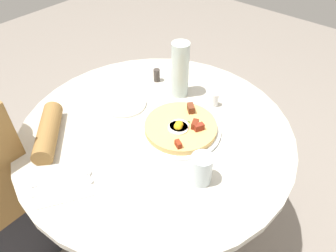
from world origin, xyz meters
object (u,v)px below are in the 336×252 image
Objects in this scene: water_glass at (201,169)px; water_bottle at (180,70)px; breakfast_pizza at (181,126)px; fork at (62,179)px; dining_table at (157,158)px; pepper_shaker at (157,75)px; salt_shaker at (215,100)px; pizza_plate at (181,130)px; knife at (63,188)px; bread_plate at (125,104)px.

water_bottle is at bearing -42.97° from water_glass.
water_bottle is (0.15, -0.18, 0.09)m from breakfast_pizza.
fork is 1.70× the size of water_glass.
pepper_shaker is at bearing -48.97° from dining_table.
water_glass is (-0.18, 0.13, 0.03)m from breakfast_pizza.
fork is at bearing 80.08° from dining_table.
dining_table is at bearing 71.17° from salt_shaker.
pizza_plate is at bearing 87.70° from salt_shaker.
dining_table is 4.36× the size of water_bottle.
water_bottle is 0.18m from salt_shaker.
knife is 3.18× the size of salt_shaker.
water_bottle is 4.11× the size of salt_shaker.
pepper_shaker reaches higher than bread_plate.
knife is at bearing 75.41° from pizza_plate.
fork is at bearing 103.22° from pepper_shaker.
bread_plate is 0.41m from fork.
water_glass reaches higher than fork.
breakfast_pizza is 4.57× the size of pepper_shaker.
pepper_shaker is (0.14, -0.60, 0.02)m from fork.
water_glass is (-0.30, -0.30, 0.05)m from knife.
dining_table is 0.26m from bread_plate.
breakfast_pizza is 0.44m from fork.
salt_shaker is (-0.09, -0.26, 0.20)m from dining_table.
water_bottle reaches higher than pepper_shaker.
bread_plate is at bearing -126.77° from knife.
bread_plate is 0.44m from knife.
breakfast_pizza is 1.53× the size of bread_plate.
pizza_plate reaches higher than fork.
dining_table is 0.21m from breakfast_pizza.
dining_table is 0.35m from water_glass.
fork is at bearing 107.90° from bread_plate.
salt_shaker is at bearing -158.36° from knife.
breakfast_pizza is 0.23m from water_glass.
pizza_plate is 0.27m from bread_plate.
dining_table is 0.20m from pizza_plate.
breakfast_pizza reaches higher than salt_shaker.
water_bottle is (0.34, -0.31, 0.06)m from water_glass.
water_glass is at bearing 162.99° from fork.
breakfast_pizza is at bearing -149.03° from dining_table.
salt_shaker is (-0.15, -0.62, 0.02)m from fork.
fork is at bearing -90.00° from knife.
fork is 0.04m from knife.
dining_table is at bearing 107.12° from water_bottle.
knife is 0.43m from water_glass.
breakfast_pizza is at bearing 88.10° from salt_shaker.
salt_shaker is at bearing -169.48° from water_bottle.
dining_table is 0.42m from knife.
breakfast_pizza is (-0.08, -0.05, 0.19)m from dining_table.
fork is 0.77× the size of water_bottle.
breakfast_pizza reaches higher than pepper_shaker.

